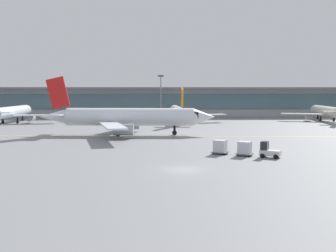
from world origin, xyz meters
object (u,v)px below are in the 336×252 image
cargo_dolly_lead (245,148)px  apron_light_mast_1 (161,94)px  taxiing_regional_jet (128,117)px  baggage_tug (269,151)px  gate_airplane_2 (326,111)px  gate_airplane_0 (12,112)px  gate_airplane_1 (178,112)px  cargo_dolly_trailing (220,147)px

cargo_dolly_lead → apron_light_mast_1: bearing=125.7°
taxiing_regional_jet → baggage_tug: taxiing_regional_jet is taller
gate_airplane_2 → taxiing_regional_jet: 63.67m
baggage_tug → cargo_dolly_lead: baggage_tug is taller
gate_airplane_2 → gate_airplane_0: bearing=97.9°
gate_airplane_2 → apron_light_mast_1: (-46.43, 13.26, 4.60)m
gate_airplane_1 → cargo_dolly_trailing: (2.57, -55.02, -1.76)m
baggage_tug → cargo_dolly_trailing: (-5.83, 3.10, 0.16)m
baggage_tug → cargo_dolly_lead: bearing=180.0°
taxiing_regional_jet → apron_light_mast_1: (7.27, 47.47, 3.89)m
cargo_dolly_lead → taxiing_regional_jet: bearing=151.3°
gate_airplane_2 → cargo_dolly_lead: gate_airplane_2 is taller
gate_airplane_1 → taxiing_regional_jet: size_ratio=0.82×
gate_airplane_1 → apron_light_mast_1: (-4.29, 16.99, 4.51)m
gate_airplane_1 → cargo_dolly_lead: 56.92m
taxiing_regional_jet → baggage_tug: 34.20m
gate_airplane_0 → cargo_dolly_trailing: 71.69m
gate_airplane_2 → apron_light_mast_1: bearing=79.0°
cargo_dolly_trailing → apron_light_mast_1: size_ratio=0.20×
cargo_dolly_lead → gate_airplane_0: bearing=159.6°
gate_airplane_0 → apron_light_mast_1: 43.69m
taxiing_regional_jet → baggage_tug: bearing=-50.7°
gate_airplane_2 → apron_light_mast_1: apron_light_mast_1 is taller
baggage_tug → gate_airplane_1: bearing=126.3°
gate_airplane_0 → taxiing_regional_jet: taxiing_regional_jet is taller
gate_airplane_1 → apron_light_mast_1: bearing=12.2°
gate_airplane_0 → cargo_dolly_lead: (49.63, -56.04, -1.83)m
gate_airplane_2 → taxiing_regional_jet: bearing=127.5°
apron_light_mast_1 → gate_airplane_0: bearing=-156.1°
taxiing_regional_jet → cargo_dolly_lead: (17.15, -26.15, -2.38)m
gate_airplane_1 → gate_airplane_2: (42.14, 3.74, -0.09)m
taxiing_regional_jet → gate_airplane_0: bearing=140.9°
apron_light_mast_1 → taxiing_regional_jet: bearing=-98.7°
gate_airplane_1 → baggage_tug: 58.76m
gate_airplane_2 → cargo_dolly_trailing: bearing=151.0°
gate_airplane_2 → baggage_tug: bearing=156.4°
gate_airplane_1 → gate_airplane_2: bearing=-86.9°
gate_airplane_2 → baggage_tug: (-33.73, -61.86, -1.83)m
gate_airplane_1 → cargo_dolly_trailing: 55.11m
cargo_dolly_lead → gate_airplane_1: bearing=123.7°
taxiing_regional_jet → baggage_tug: (19.97, -27.65, -2.54)m
baggage_tug → cargo_dolly_trailing: baggage_tug is taller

